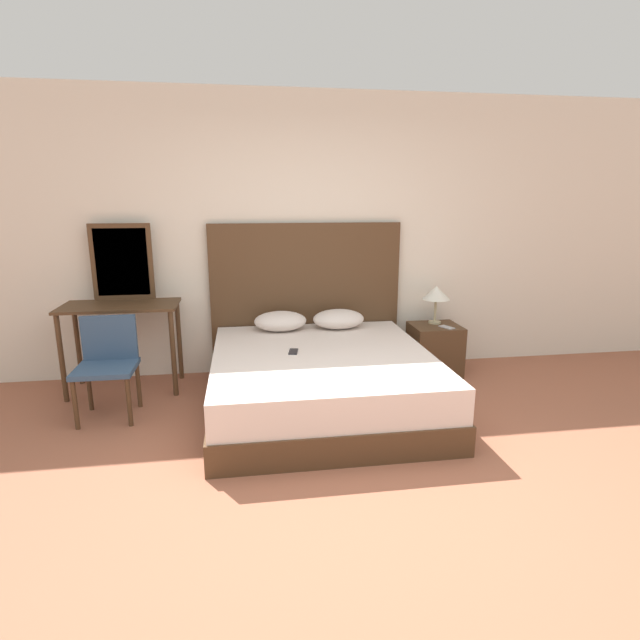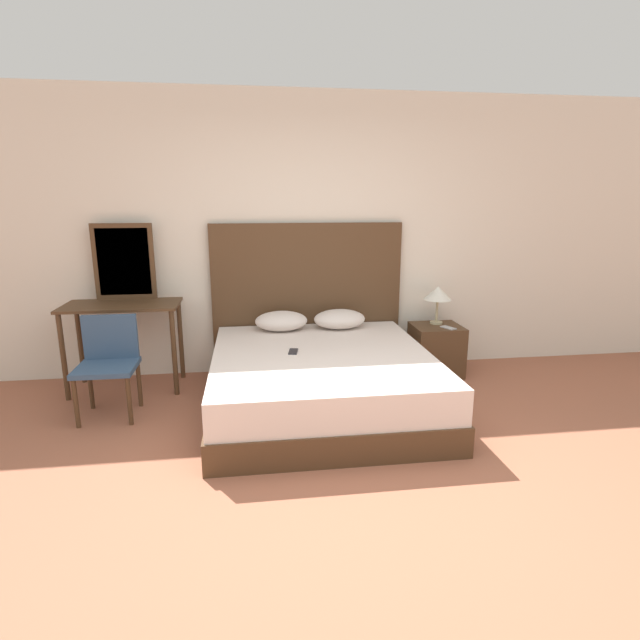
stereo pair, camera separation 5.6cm
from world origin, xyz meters
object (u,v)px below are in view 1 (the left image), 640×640
bed (322,381)px  phone_on_bed (293,352)px  phone_on_nightstand (447,327)px  vanity_desk (121,320)px  chair (108,360)px  nightstand (434,349)px  table_lamp (436,294)px

bed → phone_on_bed: size_ratio=12.18×
phone_on_nightstand → vanity_desk: 3.03m
phone_on_bed → phone_on_nightstand: size_ratio=0.97×
bed → chair: chair is taller
bed → vanity_desk: vanity_desk is taller
vanity_desk → nightstand: bearing=-0.2°
table_lamp → nightstand: bearing=-103.4°
phone_on_bed → vanity_desk: 1.62m
nightstand → vanity_desk: vanity_desk is taller
phone_on_bed → chair: 1.48m
nightstand → table_lamp: (0.02, 0.09, 0.55)m
bed → vanity_desk: size_ratio=1.95×
bed → table_lamp: size_ratio=5.20×
phone_on_nightstand → phone_on_bed: bearing=-161.0°
phone_on_bed → nightstand: 1.63m
phone_on_bed → nightstand: size_ratio=0.32×
vanity_desk → bed: bearing=-22.3°
vanity_desk → chair: (-0.00, -0.55, -0.20)m
bed → nightstand: (1.25, 0.69, 0.01)m
phone_on_nightstand → chair: 3.05m
chair → table_lamp: bearing=11.8°
bed → table_lamp: table_lamp is taller
bed → nightstand: nightstand is taller
table_lamp → vanity_desk: table_lamp is taller
nightstand → table_lamp: bearing=76.6°
phone_on_bed → vanity_desk: (-1.48, 0.65, 0.17)m
bed → phone_on_bed: phone_on_bed is taller
phone_on_bed → table_lamp: 1.69m
nightstand → vanity_desk: (-2.95, 0.01, 0.41)m
bed → phone_on_nightstand: size_ratio=11.80×
nightstand → phone_on_nightstand: phone_on_nightstand is taller
phone_on_bed → bed: bearing=-11.1°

